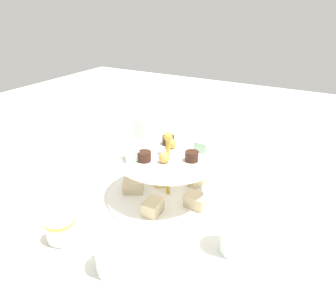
{
  "coord_description": "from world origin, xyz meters",
  "views": [
    {
      "loc": [
        -0.32,
        0.58,
        0.44
      ],
      "look_at": [
        0.0,
        0.0,
        0.14
      ],
      "focal_mm": 34.61,
      "sensor_mm": 36.0,
      "label": 1
    }
  ],
  "objects_px": {
    "teacup_with_saucer": "(61,230)",
    "water_glass_mid_back": "(237,228)",
    "water_glass_tall_right": "(143,136)",
    "water_glass_short_left": "(113,254)",
    "butter_knife_right": "(53,186)",
    "butter_knife_left": "(262,169)",
    "tiered_serving_stand": "(168,179)"
  },
  "relations": [
    {
      "from": "water_glass_short_left",
      "to": "butter_knife_right",
      "type": "bearing_deg",
      "value": -25.25
    },
    {
      "from": "water_glass_tall_right",
      "to": "butter_knife_left",
      "type": "height_order",
      "value": "water_glass_tall_right"
    },
    {
      "from": "water_glass_tall_right",
      "to": "water_glass_short_left",
      "type": "relative_size",
      "value": 1.73
    },
    {
      "from": "teacup_with_saucer",
      "to": "water_glass_mid_back",
      "type": "bearing_deg",
      "value": -155.75
    },
    {
      "from": "tiered_serving_stand",
      "to": "teacup_with_saucer",
      "type": "height_order",
      "value": "tiered_serving_stand"
    },
    {
      "from": "water_glass_tall_right",
      "to": "water_glass_mid_back",
      "type": "height_order",
      "value": "water_glass_tall_right"
    },
    {
      "from": "teacup_with_saucer",
      "to": "butter_knife_right",
      "type": "relative_size",
      "value": 0.53
    },
    {
      "from": "water_glass_short_left",
      "to": "water_glass_mid_back",
      "type": "height_order",
      "value": "water_glass_mid_back"
    },
    {
      "from": "water_glass_short_left",
      "to": "butter_knife_left",
      "type": "height_order",
      "value": "water_glass_short_left"
    },
    {
      "from": "teacup_with_saucer",
      "to": "butter_knife_right",
      "type": "distance_m",
      "value": 0.22
    },
    {
      "from": "water_glass_mid_back",
      "to": "water_glass_tall_right",
      "type": "bearing_deg",
      "value": -35.16
    },
    {
      "from": "tiered_serving_stand",
      "to": "water_glass_tall_right",
      "type": "relative_size",
      "value": 2.41
    },
    {
      "from": "water_glass_mid_back",
      "to": "butter_knife_right",
      "type": "bearing_deg",
      "value": 0.28
    },
    {
      "from": "water_glass_tall_right",
      "to": "teacup_with_saucer",
      "type": "bearing_deg",
      "value": 100.13
    },
    {
      "from": "teacup_with_saucer",
      "to": "butter_knife_left",
      "type": "height_order",
      "value": "teacup_with_saucer"
    },
    {
      "from": "water_glass_tall_right",
      "to": "water_glass_mid_back",
      "type": "distance_m",
      "value": 0.47
    },
    {
      "from": "tiered_serving_stand",
      "to": "teacup_with_saucer",
      "type": "relative_size",
      "value": 3.21
    },
    {
      "from": "water_glass_tall_right",
      "to": "water_glass_short_left",
      "type": "distance_m",
      "value": 0.47
    },
    {
      "from": "butter_knife_left",
      "to": "tiered_serving_stand",
      "type": "bearing_deg",
      "value": 78.7
    },
    {
      "from": "butter_knife_right",
      "to": "tiered_serving_stand",
      "type": "bearing_deg",
      "value": 92.52
    },
    {
      "from": "water_glass_mid_back",
      "to": "tiered_serving_stand",
      "type": "bearing_deg",
      "value": -26.13
    },
    {
      "from": "water_glass_tall_right",
      "to": "water_glass_mid_back",
      "type": "xyz_separation_m",
      "value": [
        -0.38,
        0.27,
        -0.01
      ]
    },
    {
      "from": "water_glass_short_left",
      "to": "water_glass_mid_back",
      "type": "bearing_deg",
      "value": -139.26
    },
    {
      "from": "butter_knife_left",
      "to": "water_glass_short_left",
      "type": "bearing_deg",
      "value": 96.92
    },
    {
      "from": "water_glass_tall_right",
      "to": "butter_knife_right",
      "type": "relative_size",
      "value": 0.71
    },
    {
      "from": "teacup_with_saucer",
      "to": "water_glass_tall_right",
      "type": "bearing_deg",
      "value": -79.87
    },
    {
      "from": "water_glass_tall_right",
      "to": "water_glass_mid_back",
      "type": "bearing_deg",
      "value": 144.84
    },
    {
      "from": "water_glass_short_left",
      "to": "water_glass_mid_back",
      "type": "xyz_separation_m",
      "value": [
        -0.17,
        -0.15,
        0.02
      ]
    },
    {
      "from": "butter_knife_left",
      "to": "butter_knife_right",
      "type": "bearing_deg",
      "value": 60.41
    },
    {
      "from": "water_glass_tall_right",
      "to": "butter_knife_left",
      "type": "distance_m",
      "value": 0.36
    },
    {
      "from": "teacup_with_saucer",
      "to": "water_glass_mid_back",
      "type": "relative_size",
      "value": 0.85
    },
    {
      "from": "butter_knife_right",
      "to": "water_glass_tall_right",
      "type": "bearing_deg",
      "value": 142.42
    }
  ]
}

